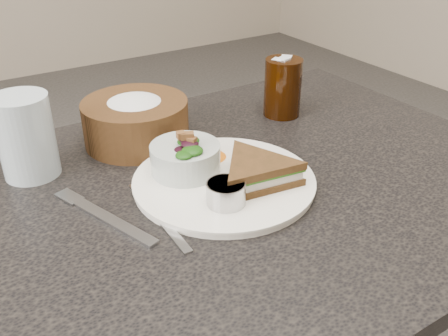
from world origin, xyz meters
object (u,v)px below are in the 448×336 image
at_px(dinner_plate, 224,182).
at_px(salad_bowl, 185,153).
at_px(water_glass, 26,136).
at_px(dressing_ramekin, 226,194).
at_px(cola_glass, 283,85).
at_px(bread_basket, 135,115).
at_px(sandwich, 256,172).

xyz_separation_m(dinner_plate, salad_bowl, (-0.04, 0.05, 0.04)).
distance_m(salad_bowl, water_glass, 0.25).
height_order(dressing_ramekin, cola_glass, cola_glass).
xyz_separation_m(salad_bowl, bread_basket, (-0.01, 0.16, 0.01)).
bearing_deg(salad_bowl, dinner_plate, -52.71).
relative_size(dinner_plate, cola_glass, 2.20).
bearing_deg(salad_bowl, cola_glass, 22.69).
height_order(dressing_ramekin, bread_basket, bread_basket).
distance_m(salad_bowl, bread_basket, 0.16).
distance_m(dressing_ramekin, bread_basket, 0.27).
xyz_separation_m(dinner_plate, dressing_ramekin, (-0.03, -0.06, 0.02)).
height_order(bread_basket, water_glass, water_glass).
height_order(dinner_plate, cola_glass, cola_glass).
bearing_deg(bread_basket, salad_bowl, -85.89).
xyz_separation_m(sandwich, cola_glass, (0.21, 0.21, 0.03)).
distance_m(sandwich, cola_glass, 0.30).
xyz_separation_m(salad_bowl, water_glass, (-0.20, 0.14, 0.02)).
relative_size(salad_bowl, water_glass, 0.82).
bearing_deg(dinner_plate, salad_bowl, 127.29).
height_order(dinner_plate, sandwich, sandwich).
distance_m(bread_basket, water_glass, 0.19).
bearing_deg(bread_basket, dinner_plate, -76.65).
distance_m(sandwich, dressing_ramekin, 0.07).
relative_size(dressing_ramekin, cola_glass, 0.44).
xyz_separation_m(sandwich, salad_bowl, (-0.07, 0.09, 0.01)).
xyz_separation_m(dinner_plate, water_glass, (-0.24, 0.19, 0.06)).
height_order(dinner_plate, salad_bowl, salad_bowl).
relative_size(cola_glass, water_glass, 0.95).
bearing_deg(water_glass, dinner_plate, -39.17).
height_order(dinner_plate, water_glass, water_glass).
bearing_deg(water_glass, sandwich, -40.76).
xyz_separation_m(dinner_plate, cola_glass, (0.24, 0.17, 0.06)).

